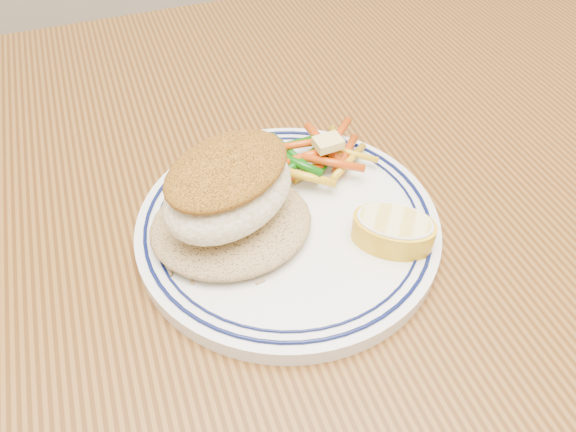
# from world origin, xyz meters

# --- Properties ---
(dining_table) EXTENTS (1.50, 0.90, 0.75)m
(dining_table) POSITION_xyz_m (0.00, 0.00, 0.65)
(dining_table) COLOR #4C2B0F
(dining_table) RESTS_ON ground
(plate) EXTENTS (0.25, 0.25, 0.02)m
(plate) POSITION_xyz_m (0.00, 0.00, 0.76)
(plate) COLOR white
(plate) RESTS_ON dining_table
(rice_pilaf) EXTENTS (0.13, 0.12, 0.03)m
(rice_pilaf) POSITION_xyz_m (-0.04, 0.01, 0.78)
(rice_pilaf) COLOR #A08150
(rice_pilaf) RESTS_ON plate
(fish_fillet) EXTENTS (0.14, 0.13, 0.06)m
(fish_fillet) POSITION_xyz_m (-0.04, 0.01, 0.81)
(fish_fillet) COLOR white
(fish_fillet) RESTS_ON rice_pilaf
(vegetable_pile) EXTENTS (0.11, 0.10, 0.03)m
(vegetable_pile) POSITION_xyz_m (0.05, 0.06, 0.78)
(vegetable_pile) COLOR gold
(vegetable_pile) RESTS_ON plate
(butter_pat) EXTENTS (0.03, 0.02, 0.01)m
(butter_pat) POSITION_xyz_m (0.06, 0.05, 0.79)
(butter_pat) COLOR #E9D872
(butter_pat) RESTS_ON vegetable_pile
(lemon_wedge) EXTENTS (0.08, 0.08, 0.03)m
(lemon_wedge) POSITION_xyz_m (0.07, -0.05, 0.78)
(lemon_wedge) COLOR yellow
(lemon_wedge) RESTS_ON plate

